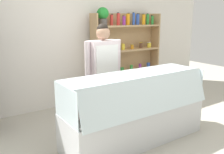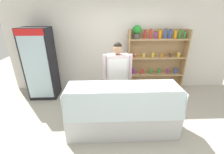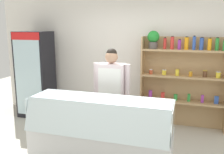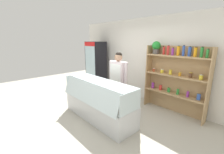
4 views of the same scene
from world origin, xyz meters
name	(u,v)px [view 1 (image 1 of 4)]	position (x,y,z in m)	size (l,w,h in m)	color
ground_plane	(143,135)	(0.00, 0.00, 0.00)	(12.00, 12.00, 0.00)	#B7B2A3
back_wall	(82,38)	(0.00, 1.97, 1.35)	(6.80, 0.10, 2.70)	white
shelving_unit	(124,49)	(0.87, 1.70, 1.11)	(1.68, 0.29, 1.97)	tan
deli_display_case	(135,121)	(-0.23, -0.06, 0.31)	(2.16, 0.75, 1.01)	silver
shop_clerk	(104,66)	(-0.28, 0.70, 1.01)	(0.67, 0.25, 1.69)	#2D2D38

